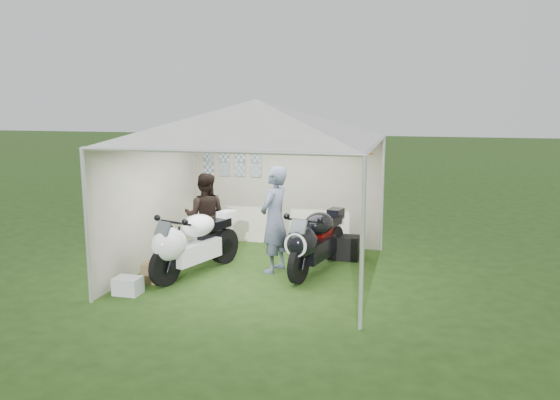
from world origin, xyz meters
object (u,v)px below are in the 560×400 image
(canopy_tent, at_px, (257,125))
(person_blue_jacket, at_px, (274,219))
(motorcycle_white, at_px, (192,242))
(crate_1, at_px, (155,272))
(motorcycle_black, at_px, (315,239))
(equipment_box, at_px, (347,248))
(paddock_stand, at_px, (335,250))
(person_dark_jacket, at_px, (205,216))
(crate_0, at_px, (128,286))

(canopy_tent, height_order, person_blue_jacket, canopy_tent)
(motorcycle_white, relative_size, crate_1, 5.80)
(canopy_tent, bearing_deg, motorcycle_white, -155.75)
(motorcycle_black, bearing_deg, equipment_box, 78.44)
(canopy_tent, distance_m, crate_1, 2.99)
(equipment_box, bearing_deg, person_blue_jacket, -137.85)
(paddock_stand, distance_m, person_dark_jacket, 2.57)
(motorcycle_white, xyz_separation_m, motorcycle_black, (2.01, 0.67, 0.00))
(paddock_stand, height_order, person_dark_jacket, person_dark_jacket)
(person_blue_jacket, height_order, crate_1, person_blue_jacket)
(equipment_box, bearing_deg, canopy_tent, -140.73)
(paddock_stand, distance_m, person_blue_jacket, 1.60)
(crate_0, relative_size, crate_1, 1.11)
(canopy_tent, bearing_deg, person_dark_jacket, 152.82)
(canopy_tent, height_order, person_dark_jacket, canopy_tent)
(canopy_tent, distance_m, equipment_box, 2.98)
(motorcycle_black, xyz_separation_m, person_dark_jacket, (-2.20, 0.43, 0.22))
(paddock_stand, bearing_deg, person_blue_jacket, -131.60)
(equipment_box, bearing_deg, person_dark_jacket, -168.78)
(motorcycle_black, distance_m, crate_0, 3.20)
(paddock_stand, distance_m, equipment_box, 0.22)
(equipment_box, bearing_deg, motorcycle_white, -146.48)
(motorcycle_white, relative_size, crate_0, 5.24)
(person_blue_jacket, distance_m, crate_0, 2.68)
(equipment_box, distance_m, crate_1, 3.59)
(person_dark_jacket, bearing_deg, crate_1, 68.02)
(paddock_stand, xyz_separation_m, equipment_box, (0.21, -0.01, 0.06))
(motorcycle_black, bearing_deg, crate_0, -132.70)
(motorcycle_white, distance_m, paddock_stand, 2.80)
(person_dark_jacket, relative_size, crate_0, 4.06)
(equipment_box, xyz_separation_m, crate_0, (-3.06, -2.73, -0.09))
(motorcycle_white, relative_size, motorcycle_black, 0.98)
(person_dark_jacket, xyz_separation_m, equipment_box, (2.65, 0.52, -0.59))
(paddock_stand, distance_m, crate_1, 3.42)
(equipment_box, height_order, crate_1, equipment_box)
(motorcycle_black, relative_size, person_dark_jacket, 1.32)
(canopy_tent, xyz_separation_m, person_dark_jacket, (-1.23, 0.63, -1.76))
(equipment_box, xyz_separation_m, crate_1, (-2.92, -2.08, -0.06))
(canopy_tent, distance_m, paddock_stand, 2.94)
(person_blue_jacket, xyz_separation_m, crate_0, (-1.92, -1.69, -0.80))
(canopy_tent, distance_m, motorcycle_black, 2.21)
(crate_0, height_order, crate_1, crate_1)
(motorcycle_white, height_order, equipment_box, motorcycle_white)
(person_dark_jacket, relative_size, equipment_box, 3.60)
(person_blue_jacket, bearing_deg, equipment_box, 147.26)
(motorcycle_white, relative_size, equipment_box, 4.65)
(canopy_tent, xyz_separation_m, motorcycle_white, (-1.04, -0.47, -1.98))
(motorcycle_black, xyz_separation_m, paddock_stand, (0.23, 0.97, -0.44))
(crate_1, bearing_deg, motorcycle_black, 24.27)
(paddock_stand, height_order, crate_1, paddock_stand)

